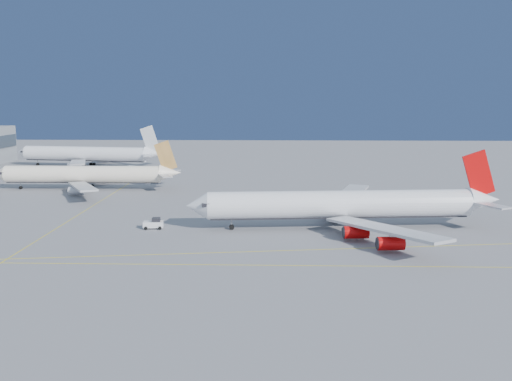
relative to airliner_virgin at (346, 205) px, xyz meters
name	(u,v)px	position (x,y,z in m)	size (l,w,h in m)	color
ground	(239,244)	(-22.23, -13.76, -5.07)	(500.00, 500.00, 0.00)	slate
taxiway_lines	(169,235)	(-36.95, -7.42, -5.06)	(118.86, 140.00, 0.02)	#D3BF0B
airliner_virgin	(346,205)	(0.00, 0.00, 0.00)	(68.17, 60.98, 16.81)	white
airliner_etihad	(87,175)	(-71.77, 48.18, -0.51)	(57.18, 52.98, 14.96)	#F3E6CF
airliner_third	(88,154)	(-89.04, 102.93, -0.02)	(62.08, 56.77, 16.67)	white
pushback_tug	(154,224)	(-41.23, -1.91, -3.97)	(4.40, 2.91, 2.38)	white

